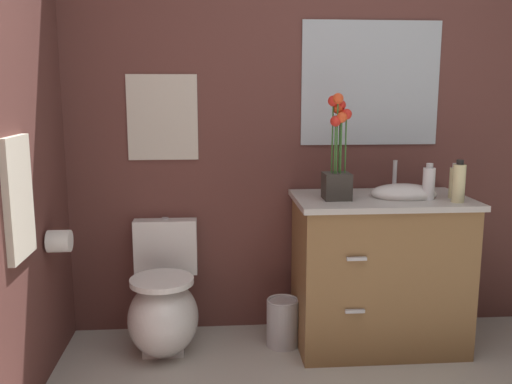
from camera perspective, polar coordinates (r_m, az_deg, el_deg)
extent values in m
cube|color=brown|center=(3.31, 9.77, 7.46)|extent=(4.48, 0.05, 2.50)
ellipsoid|color=white|center=(3.12, -9.50, -12.62)|extent=(0.38, 0.48, 0.40)
cube|color=white|center=(3.21, -9.36, -14.08)|extent=(0.22, 0.26, 0.18)
cube|color=white|center=(3.28, -9.24, -5.51)|extent=(0.36, 0.13, 0.32)
cylinder|color=white|center=(3.02, -9.66, -9.00)|extent=(0.34, 0.34, 0.03)
cylinder|color=#B7B7BC|center=(3.24, -9.32, -2.78)|extent=(0.04, 0.04, 0.02)
cube|color=brown|center=(3.18, 12.48, -8.27)|extent=(0.90, 0.52, 0.81)
cube|color=#BCB7B2|center=(3.07, 12.78, -0.79)|extent=(0.94, 0.56, 0.03)
ellipsoid|color=white|center=(3.10, 14.92, -0.12)|extent=(0.36, 0.26, 0.10)
cylinder|color=#B7B7BC|center=(3.24, 14.05, 1.61)|extent=(0.02, 0.02, 0.18)
cube|color=#B7B7BC|center=(2.82, 10.31, -6.77)|extent=(0.10, 0.02, 0.02)
cube|color=#B7B7BC|center=(2.92, 10.13, -11.97)|extent=(0.10, 0.02, 0.02)
cube|color=#38332D|center=(2.96, 8.28, 0.60)|extent=(0.14, 0.14, 0.14)
cylinder|color=#386B2D|center=(2.94, 9.20, 4.91)|extent=(0.01, 0.01, 0.31)
sphere|color=red|center=(2.93, 9.28, 7.90)|extent=(0.06, 0.06, 0.06)
cylinder|color=#386B2D|center=(2.95, 8.59, 5.40)|extent=(0.01, 0.01, 0.35)
sphere|color=red|center=(2.94, 8.68, 8.81)|extent=(0.06, 0.06, 0.06)
cylinder|color=#386B2D|center=(2.95, 8.32, 5.23)|extent=(0.01, 0.01, 0.33)
sphere|color=#EA4C23|center=(2.94, 8.41, 8.48)|extent=(0.06, 0.06, 0.06)
cylinder|color=#386B2D|center=(2.93, 7.85, 5.59)|extent=(0.01, 0.01, 0.37)
sphere|color=red|center=(2.92, 7.95, 9.25)|extent=(0.06, 0.06, 0.06)
cylinder|color=#386B2D|center=(2.91, 8.12, 4.55)|extent=(0.01, 0.01, 0.27)
sphere|color=red|center=(2.90, 8.19, 7.22)|extent=(0.06, 0.06, 0.06)
cylinder|color=#386B2D|center=(2.90, 8.33, 5.67)|extent=(0.01, 0.01, 0.39)
sphere|color=#EA4C23|center=(2.90, 8.43, 9.48)|extent=(0.06, 0.06, 0.06)
cylinder|color=#386B2D|center=(2.91, 8.73, 4.73)|extent=(0.01, 0.01, 0.29)
sphere|color=#EA4C23|center=(2.90, 8.81, 7.58)|extent=(0.06, 0.06, 0.06)
cylinder|color=white|center=(3.05, 17.32, 0.82)|extent=(0.06, 0.06, 0.17)
cylinder|color=#B7B7BC|center=(3.04, 17.42, 2.61)|extent=(0.04, 0.04, 0.02)
cylinder|color=beige|center=(3.03, 20.11, 0.83)|extent=(0.07, 0.07, 0.20)
cylinder|color=black|center=(3.01, 20.24, 2.90)|extent=(0.04, 0.04, 0.02)
cylinder|color=beige|center=(3.14, 19.73, 0.88)|extent=(0.06, 0.06, 0.16)
cylinder|color=#B7B7BC|center=(3.13, 19.83, 2.56)|extent=(0.03, 0.03, 0.02)
cylinder|color=#B7B7BC|center=(3.19, 2.75, -13.32)|extent=(0.18, 0.18, 0.26)
torus|color=#B7B7BC|center=(3.13, 2.78, -11.06)|extent=(0.18, 0.18, 0.01)
cube|color=beige|center=(3.19, -9.59, 7.56)|extent=(0.39, 0.01, 0.48)
cube|color=#B2BCC6|center=(3.30, 11.70, 10.86)|extent=(0.80, 0.01, 0.70)
cube|color=beige|center=(2.53, -23.22, -0.58)|extent=(0.03, 0.28, 0.52)
cylinder|color=white|center=(2.91, -19.56, -4.78)|extent=(0.11, 0.11, 0.11)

